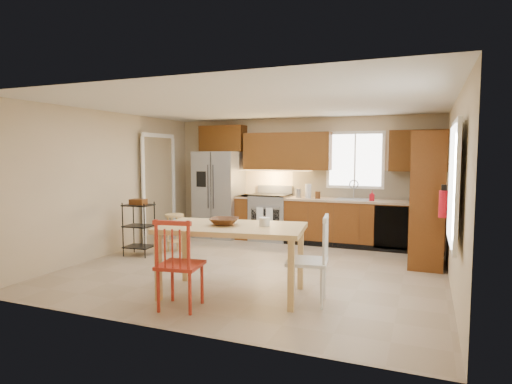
{
  "coord_description": "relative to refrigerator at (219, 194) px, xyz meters",
  "views": [
    {
      "loc": [
        2.41,
        -6.01,
        1.75
      ],
      "look_at": [
        -0.16,
        0.4,
        1.15
      ],
      "focal_mm": 30.0,
      "sensor_mm": 36.0,
      "label": 1
    }
  ],
  "objects": [
    {
      "name": "floor",
      "position": [
        1.7,
        -2.12,
        -0.91
      ],
      "size": [
        5.5,
        5.5,
        0.0
      ],
      "primitive_type": "plane",
      "color": "gray",
      "rests_on": "ground"
    },
    {
      "name": "ceiling",
      "position": [
        1.7,
        -2.12,
        1.59
      ],
      "size": [
        5.5,
        5.0,
        0.02
      ],
      "primitive_type": "cube",
      "color": "silver",
      "rests_on": "ground"
    },
    {
      "name": "wall_back",
      "position": [
        1.7,
        0.38,
        0.34
      ],
      "size": [
        5.5,
        0.02,
        2.5
      ],
      "primitive_type": "cube",
      "color": "#CCB793",
      "rests_on": "ground"
    },
    {
      "name": "wall_front",
      "position": [
        1.7,
        -4.62,
        0.34
      ],
      "size": [
        5.5,
        0.02,
        2.5
      ],
      "primitive_type": "cube",
      "color": "#CCB793",
      "rests_on": "ground"
    },
    {
      "name": "wall_left",
      "position": [
        -1.05,
        -2.12,
        0.34
      ],
      "size": [
        0.02,
        5.0,
        2.5
      ],
      "primitive_type": "cube",
      "color": "#CCB793",
      "rests_on": "ground"
    },
    {
      "name": "wall_right",
      "position": [
        4.45,
        -2.12,
        0.34
      ],
      "size": [
        0.02,
        5.0,
        2.5
      ],
      "primitive_type": "cube",
      "color": "#CCB793",
      "rests_on": "ground"
    },
    {
      "name": "refrigerator",
      "position": [
        0.0,
        0.0,
        0.0
      ],
      "size": [
        0.92,
        0.75,
        1.82
      ],
      "primitive_type": "cube",
      "color": "gray",
      "rests_on": "floor"
    },
    {
      "name": "range_stove",
      "position": [
        1.15,
        0.06,
        -0.45
      ],
      "size": [
        0.76,
        0.63,
        0.92
      ],
      "primitive_type": "cube",
      "color": "gray",
      "rests_on": "floor"
    },
    {
      "name": "base_cabinet_narrow",
      "position": [
        0.6,
        0.08,
        -0.46
      ],
      "size": [
        0.3,
        0.6,
        0.9
      ],
      "primitive_type": "cube",
      "color": "#613011",
      "rests_on": "floor"
    },
    {
      "name": "base_cabinet_run",
      "position": [
        2.99,
        0.08,
        -0.46
      ],
      "size": [
        2.92,
        0.6,
        0.9
      ],
      "primitive_type": "cube",
      "color": "#613011",
      "rests_on": "floor"
    },
    {
      "name": "dishwasher",
      "position": [
        3.55,
        -0.22,
        -0.46
      ],
      "size": [
        0.6,
        0.02,
        0.78
      ],
      "primitive_type": "cube",
      "color": "black",
      "rests_on": "floor"
    },
    {
      "name": "backsplash",
      "position": [
        2.99,
        0.36,
        0.27
      ],
      "size": [
        2.92,
        0.03,
        0.55
      ],
      "primitive_type": "cube",
      "color": "beige",
      "rests_on": "wall_back"
    },
    {
      "name": "upper_over_fridge",
      "position": [
        0.0,
        0.2,
        1.19
      ],
      "size": [
        1.0,
        0.35,
        0.55
      ],
      "primitive_type": "cube",
      "color": "#56310E",
      "rests_on": "wall_back"
    },
    {
      "name": "upper_left_block",
      "position": [
        1.45,
        0.2,
        0.92
      ],
      "size": [
        1.8,
        0.35,
        0.75
      ],
      "primitive_type": "cube",
      "color": "#56310E",
      "rests_on": "wall_back"
    },
    {
      "name": "upper_right_block",
      "position": [
        3.95,
        0.2,
        0.92
      ],
      "size": [
        1.0,
        0.35,
        0.75
      ],
      "primitive_type": "cube",
      "color": "#56310E",
      "rests_on": "wall_back"
    },
    {
      "name": "window_back",
      "position": [
        2.8,
        0.35,
        0.74
      ],
      "size": [
        1.12,
        0.04,
        1.12
      ],
      "primitive_type": "cube",
      "color": "white",
      "rests_on": "wall_back"
    },
    {
      "name": "sink",
      "position": [
        2.8,
        0.08,
        -0.05
      ],
      "size": [
        0.62,
        0.46,
        0.16
      ],
      "primitive_type": "cube",
      "color": "gray",
      "rests_on": "base_cabinet_run"
    },
    {
      "name": "undercab_glow",
      "position": [
        1.15,
        0.17,
        0.52
      ],
      "size": [
        1.6,
        0.3,
        0.01
      ],
      "primitive_type": "cube",
      "color": "#FFBF66",
      "rests_on": "wall_back"
    },
    {
      "name": "soap_bottle",
      "position": [
        3.18,
        -0.02,
        0.09
      ],
      "size": [
        0.09,
        0.09,
        0.19
      ],
      "primitive_type": "imported",
      "color": "#B80C1B",
      "rests_on": "base_cabinet_run"
    },
    {
      "name": "paper_towel",
      "position": [
        1.95,
        0.03,
        0.13
      ],
      "size": [
        0.12,
        0.12,
        0.28
      ],
      "primitive_type": "cylinder",
      "color": "silver",
      "rests_on": "base_cabinet_run"
    },
    {
      "name": "canister_steel",
      "position": [
        1.75,
        0.03,
        0.08
      ],
      "size": [
        0.11,
        0.11,
        0.18
      ],
      "primitive_type": "cylinder",
      "color": "gray",
      "rests_on": "base_cabinet_run"
    },
    {
      "name": "canister_wood",
      "position": [
        2.15,
        -0.0,
        0.06
      ],
      "size": [
        0.1,
        0.1,
        0.14
      ],
      "primitive_type": "cylinder",
      "color": "#502C15",
      "rests_on": "base_cabinet_run"
    },
    {
      "name": "pantry",
      "position": [
        4.13,
        -0.93,
        0.14
      ],
      "size": [
        0.5,
        0.95,
        2.1
      ],
      "primitive_type": "cube",
      "color": "#613011",
      "rests_on": "floor"
    },
    {
      "name": "fire_extinguisher",
      "position": [
        4.33,
        -1.98,
        0.19
      ],
      "size": [
        0.12,
        0.12,
        0.36
      ],
      "primitive_type": "cylinder",
      "color": "#B80C1B",
      "rests_on": "wall_right"
    },
    {
      "name": "window_right",
      "position": [
        4.38,
        -3.27,
        0.54
      ],
      "size": [
        0.04,
        1.02,
        1.32
      ],
      "primitive_type": "cube",
      "color": "white",
      "rests_on": "wall_right"
    },
    {
      "name": "doorway",
      "position": [
        -0.97,
        -0.82,
        0.14
      ],
      "size": [
        0.04,
        0.95,
        2.1
      ],
      "primitive_type": "cube",
      "color": "#8C7A59",
      "rests_on": "wall_left"
    },
    {
      "name": "dining_table",
      "position": [
        1.88,
        -3.37,
        -0.48
      ],
      "size": [
        1.9,
        1.25,
        0.86
      ],
      "primitive_type": null,
      "rotation": [
        0.0,
        0.0,
        0.15
      ],
      "color": "#DAB56D",
      "rests_on": "floor"
    },
    {
      "name": "chair_red",
      "position": [
        1.53,
        -4.02,
        -0.39
      ],
      "size": [
        0.55,
        0.55,
        1.04
      ],
      "primitive_type": null,
      "rotation": [
        0.0,
        0.0,
        0.15
      ],
      "color": "#AE2B1A",
      "rests_on": "floor"
    },
    {
      "name": "chair_white",
      "position": [
        2.83,
        -3.32,
        -0.39
      ],
      "size": [
        0.55,
        0.55,
        1.04
      ],
      "primitive_type": null,
      "rotation": [
        0.0,
        0.0,
        1.72
      ],
      "color": "silver",
      "rests_on": "floor"
    },
    {
      "name": "table_bowl",
      "position": [
        1.77,
        -3.37,
        -0.04
      ],
      "size": [
        0.41,
        0.41,
        0.09
      ],
      "primitive_type": "imported",
      "rotation": [
        0.0,
        0.0,
        0.15
      ],
      "color": "#502C15",
      "rests_on": "dining_table"
    },
    {
      "name": "table_jar",
      "position": [
        2.27,
        -3.26,
        -0.0
      ],
      "size": [
        0.17,
        0.17,
        0.17
      ],
      "primitive_type": "cylinder",
      "rotation": [
        0.0,
        0.0,
        0.15
      ],
      "color": "silver",
      "rests_on": "dining_table"
    },
    {
      "name": "bar_stool",
      "position": [
        -0.08,
        -1.62,
        -0.57
      ],
      "size": [
        0.37,
        0.37,
        0.69
      ],
      "primitive_type": null,
      "rotation": [
        0.0,
        0.0,
        0.1
      ],
      "color": "#DAB56D",
      "rests_on": "floor"
    },
    {
      "name": "utility_cart",
      "position": [
        -0.51,
        -2.08,
        -0.44
      ],
      "size": [
        0.49,
        0.4,
        0.94
      ],
      "primitive_type": null,
      "rotation": [
        0.0,
        0.0,
        0.07
      ],
      "color": "black",
      "rests_on": "floor"
    }
  ]
}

